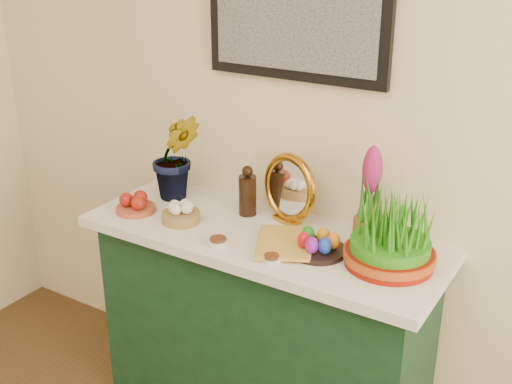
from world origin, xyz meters
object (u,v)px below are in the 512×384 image
(book, at_px, (257,241))
(wheatgrass_sabzeh, at_px, (391,235))
(hyacinth_green, at_px, (176,143))
(sideboard, at_px, (262,334))
(mirror, at_px, (289,189))

(book, height_order, wheatgrass_sabzeh, wheatgrass_sabzeh)
(hyacinth_green, xyz_separation_m, wheatgrass_sabzeh, (0.98, -0.09, -0.13))
(book, bearing_deg, wheatgrass_sabzeh, -11.68)
(sideboard, xyz_separation_m, mirror, (0.03, 0.14, 0.60))
(wheatgrass_sabzeh, bearing_deg, book, -165.77)
(sideboard, bearing_deg, mirror, 76.80)
(sideboard, xyz_separation_m, wheatgrass_sabzeh, (0.50, 0.00, 0.58))
(sideboard, relative_size, wheatgrass_sabzeh, 4.14)
(hyacinth_green, xyz_separation_m, mirror, (0.51, 0.05, -0.11))
(sideboard, relative_size, hyacinth_green, 2.64)
(wheatgrass_sabzeh, bearing_deg, hyacinth_green, 174.75)
(hyacinth_green, xyz_separation_m, book, (0.53, -0.21, -0.23))
(book, relative_size, wheatgrass_sabzeh, 0.83)
(mirror, relative_size, wheatgrass_sabzeh, 0.90)
(sideboard, distance_m, book, 0.50)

